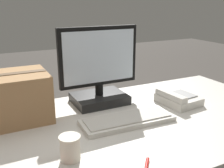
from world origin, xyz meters
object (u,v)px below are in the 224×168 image
Objects in this scene: desk_phone at (178,99)px; paper_cup_right at (70,148)px; cardboard_box at (14,97)px; monitor at (99,74)px; keyboard at (127,120)px.

paper_cup_right is (-0.70, -0.26, 0.02)m from desk_phone.
cardboard_box reaches higher than desk_phone.
monitor reaches higher than keyboard.
keyboard is 0.38m from paper_cup_right.
monitor is 0.57m from paper_cup_right.
paper_cup_right is (-0.32, -0.46, -0.12)m from monitor.
keyboard is (0.01, -0.29, -0.15)m from monitor.
cardboard_box is (-0.83, 0.19, 0.09)m from desk_phone.
desk_phone is at bearing 20.04° from paper_cup_right.
keyboard is at bearing -172.68° from desk_phone.
monitor is 4.74× the size of paper_cup_right.
paper_cup_right is (-0.33, -0.17, 0.03)m from keyboard.
paper_cup_right is at bearing -165.47° from desk_phone.
paper_cup_right reaches higher than keyboard.
cardboard_box is at bearing -177.34° from monitor.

